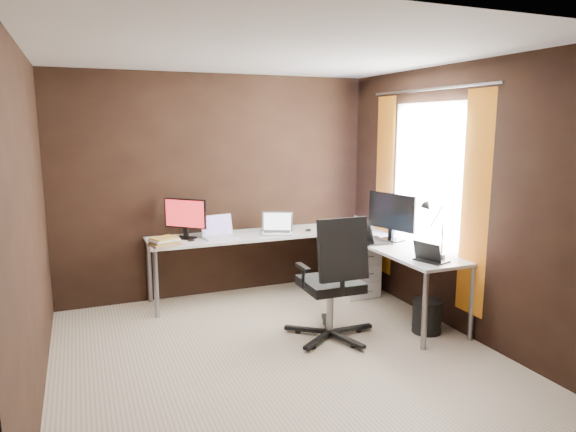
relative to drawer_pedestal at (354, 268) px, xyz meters
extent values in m
cube|color=beige|center=(-1.43, -1.15, -0.30)|extent=(3.60, 3.60, 0.00)
cube|color=white|center=(-1.43, -1.15, 2.20)|extent=(3.60, 3.60, 0.00)
cube|color=black|center=(-1.43, 0.65, 0.95)|extent=(3.60, 0.00, 2.50)
cube|color=black|center=(-1.43, -2.95, 0.95)|extent=(3.60, 0.00, 2.50)
cube|color=black|center=(-3.23, -1.15, 0.95)|extent=(0.00, 3.60, 2.50)
cube|color=black|center=(0.37, -1.15, 0.95)|extent=(0.00, 3.60, 2.50)
cube|color=white|center=(0.36, -0.80, 1.15)|extent=(0.00, 1.00, 1.30)
cube|color=orange|center=(0.32, -1.53, 0.95)|extent=(0.01, 0.35, 2.00)
cube|color=orange|center=(0.32, -0.08, 0.95)|extent=(0.01, 0.35, 2.00)
cylinder|color=slate|center=(0.32, -0.80, 1.98)|extent=(0.02, 1.90, 0.02)
cube|color=white|center=(-0.96, 0.35, 0.41)|extent=(2.65, 0.60, 0.03)
cube|color=white|center=(0.07, -0.78, 0.41)|extent=(0.60, 1.65, 0.03)
cylinder|color=slate|center=(-2.24, 0.09, 0.05)|extent=(0.05, 0.05, 0.70)
cylinder|color=slate|center=(-2.24, 0.61, 0.05)|extent=(0.05, 0.05, 0.70)
cylinder|color=slate|center=(-0.19, -1.56, 0.05)|extent=(0.05, 0.05, 0.70)
cylinder|color=slate|center=(0.33, -1.56, 0.05)|extent=(0.05, 0.05, 0.70)
cylinder|color=slate|center=(0.33, 0.61, 0.05)|extent=(0.05, 0.05, 0.70)
cube|color=white|center=(0.00, 0.00, 0.00)|extent=(0.42, 0.50, 0.60)
cube|color=black|center=(-1.87, 0.39, 0.44)|extent=(0.25, 0.25, 0.01)
cube|color=black|center=(-1.86, 0.41, 0.49)|extent=(0.06, 0.06, 0.10)
cube|color=black|center=(-1.86, 0.41, 0.70)|extent=(0.38, 0.35, 0.32)
cube|color=red|center=(-1.87, 0.40, 0.70)|extent=(0.35, 0.32, 0.29)
cube|color=black|center=(0.15, -0.52, 0.44)|extent=(0.21, 0.27, 0.01)
cube|color=black|center=(0.13, -0.52, 0.50)|extent=(0.04, 0.06, 0.11)
cube|color=black|center=(0.13, -0.52, 0.74)|extent=(0.19, 0.60, 0.38)
cube|color=#191CC1|center=(0.14, -0.52, 0.74)|extent=(0.16, 0.57, 0.35)
cube|color=white|center=(-1.51, 0.29, 0.44)|extent=(0.38, 0.29, 0.02)
cube|color=white|center=(-1.52, 0.38, 0.56)|extent=(0.36, 0.11, 0.22)
cube|color=#755CAA|center=(-1.52, 0.38, 0.56)|extent=(0.32, 0.09, 0.19)
cube|color=silver|center=(-0.87, 0.25, 0.44)|extent=(0.42, 0.37, 0.02)
cube|color=silver|center=(-0.83, 0.33, 0.55)|extent=(0.35, 0.21, 0.22)
cube|color=white|center=(-0.83, 0.33, 0.55)|extent=(0.30, 0.18, 0.19)
cube|color=black|center=(-0.07, -0.49, 0.44)|extent=(0.32, 0.42, 0.02)
cube|color=black|center=(-0.17, -0.48, 0.57)|extent=(0.12, 0.40, 0.24)
cube|color=#192639|center=(-0.17, -0.48, 0.57)|extent=(0.10, 0.35, 0.21)
cube|color=black|center=(0.00, -1.37, 0.44)|extent=(0.26, 0.32, 0.02)
cube|color=black|center=(-0.07, -1.39, 0.53)|extent=(0.13, 0.28, 0.17)
cube|color=#D16195|center=(-0.06, -1.39, 0.53)|extent=(0.11, 0.24, 0.15)
cube|color=#A77D5A|center=(-2.13, 0.15, 0.44)|extent=(0.32, 0.28, 0.03)
cube|color=#B39036|center=(-2.13, 0.15, 0.47)|extent=(0.30, 0.26, 0.02)
cube|color=white|center=(-2.13, 0.15, 0.49)|extent=(0.32, 0.29, 0.02)
cube|color=#B39036|center=(-2.13, 0.15, 0.51)|extent=(0.30, 0.27, 0.02)
ellipsoid|color=black|center=(-1.84, 0.23, 0.45)|extent=(0.09, 0.07, 0.03)
ellipsoid|color=black|center=(-0.49, 0.23, 0.44)|extent=(0.08, 0.05, 0.03)
cylinder|color=slate|center=(0.12, -1.36, 0.46)|extent=(0.07, 0.07, 0.05)
cylinder|color=slate|center=(0.12, -1.36, 0.63)|extent=(0.02, 0.02, 0.29)
cylinder|color=slate|center=(0.07, -1.33, 0.83)|extent=(0.02, 0.16, 0.22)
cone|color=slate|center=(0.02, -1.26, 0.90)|extent=(0.09, 0.12, 0.12)
cylinder|color=slate|center=(-0.83, -1.01, -0.03)|extent=(0.06, 0.06, 0.41)
cube|color=black|center=(-0.83, -1.01, 0.21)|extent=(0.51, 0.51, 0.09)
cube|color=black|center=(-0.83, -1.24, 0.59)|extent=(0.46, 0.14, 0.54)
cylinder|color=black|center=(0.07, -1.26, -0.14)|extent=(0.34, 0.34, 0.31)
camera|label=1|loc=(-2.89, -5.02, 1.65)|focal=32.00mm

